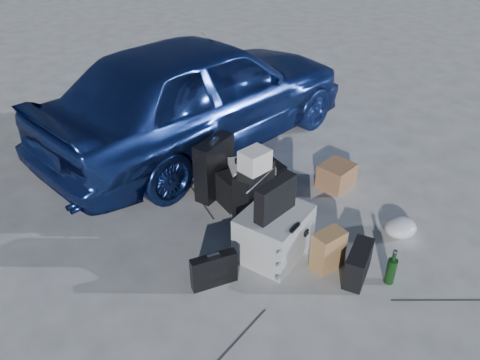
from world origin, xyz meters
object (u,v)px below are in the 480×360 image
(briefcase, at_px, (214,270))
(suitcase_right, at_px, (254,196))
(green_bottle, at_px, (392,267))
(car, at_px, (200,92))
(pelican_case, at_px, (274,233))
(suitcase_left, at_px, (214,168))
(cardboard_box, at_px, (336,176))
(duffel_bag, at_px, (251,184))

(briefcase, height_order, suitcase_right, suitcase_right)
(green_bottle, bearing_deg, car, 89.76)
(pelican_case, height_order, briefcase, pelican_case)
(suitcase_left, xyz_separation_m, green_bottle, (0.48, -2.00, -0.16))
(pelican_case, relative_size, suitcase_right, 1.02)
(cardboard_box, bearing_deg, duffel_bag, 158.99)
(car, xyz_separation_m, green_bottle, (-0.01, -3.07, -0.55))
(car, xyz_separation_m, briefcase, (-1.24, -2.24, -0.56))
(suitcase_right, bearing_deg, briefcase, -170.59)
(pelican_case, distance_m, cardboard_box, 1.37)
(car, bearing_deg, briefcase, 140.30)
(suitcase_right, xyz_separation_m, duffel_bag, (0.23, 0.35, -0.13))
(briefcase, xyz_separation_m, green_bottle, (1.23, -0.84, 0.01))
(car, relative_size, briefcase, 10.65)
(car, distance_m, suitcase_right, 1.83)
(briefcase, xyz_separation_m, suitcase_right, (0.79, 0.52, 0.15))
(pelican_case, distance_m, green_bottle, 1.04)
(suitcase_left, relative_size, green_bottle, 1.95)
(suitcase_left, bearing_deg, suitcase_right, -108.41)
(duffel_bag, bearing_deg, suitcase_left, 135.34)
(suitcase_right, xyz_separation_m, green_bottle, (0.44, -1.35, -0.14))
(duffel_bag, bearing_deg, suitcase_right, -119.64)
(suitcase_left, xyz_separation_m, duffel_bag, (0.27, -0.30, -0.15))
(suitcase_right, bearing_deg, suitcase_left, 69.98)
(suitcase_left, height_order, green_bottle, suitcase_left)
(cardboard_box, bearing_deg, pelican_case, -159.23)
(car, height_order, suitcase_left, car)
(car, height_order, pelican_case, car)
(pelican_case, xyz_separation_m, green_bottle, (0.57, -0.86, -0.06))
(car, relative_size, cardboard_box, 11.74)
(pelican_case, distance_m, suitcase_right, 0.51)
(briefcase, xyz_separation_m, cardboard_box, (1.94, 0.51, -0.02))
(car, bearing_deg, suitcase_right, 154.69)
(suitcase_right, relative_size, duffel_bag, 0.87)
(suitcase_left, height_order, cardboard_box, suitcase_left)
(pelican_case, distance_m, duffel_bag, 0.91)
(suitcase_right, distance_m, green_bottle, 1.43)
(suitcase_left, relative_size, suitcase_right, 1.07)
(car, distance_m, duffel_bag, 1.49)
(cardboard_box, bearing_deg, green_bottle, -117.69)
(car, bearing_deg, suitcase_left, 144.71)
(suitcase_right, bearing_deg, pelican_case, -129.06)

